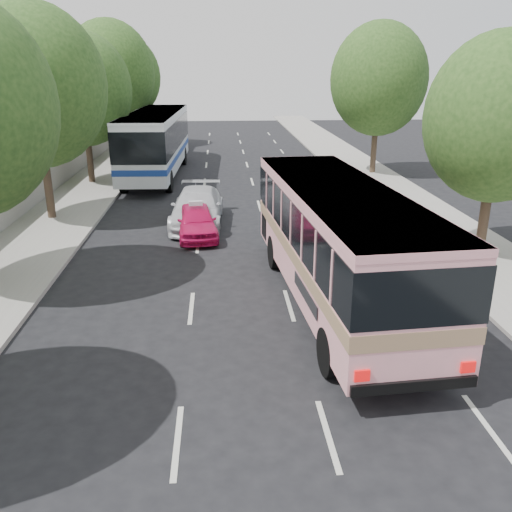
{
  "coord_description": "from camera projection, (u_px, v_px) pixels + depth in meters",
  "views": [
    {
      "loc": [
        -0.98,
        -10.61,
        6.78
      ],
      "look_at": [
        0.01,
        3.94,
        1.6
      ],
      "focal_mm": 38.0,
      "sensor_mm": 36.0,
      "label": 1
    }
  ],
  "objects": [
    {
      "name": "pink_bus",
      "position": [
        338.0,
        234.0,
        15.48
      ],
      "size": [
        3.66,
        11.25,
        3.53
      ],
      "rotation": [
        0.0,
        0.0,
        0.08
      ],
      "color": "#FEA4AE",
      "rests_on": "ground"
    },
    {
      "name": "tree_left_d",
      "position": [
        84.0,
        86.0,
        30.5
      ],
      "size": [
        5.52,
        5.52,
        8.6
      ],
      "color": "#38281E",
      "rests_on": "ground"
    },
    {
      "name": "tree_left_f",
      "position": [
        126.0,
        74.0,
        45.42
      ],
      "size": [
        5.88,
        5.88,
        9.16
      ],
      "color": "#38281E",
      "rests_on": "ground"
    },
    {
      "name": "pink_taxi",
      "position": [
        196.0,
        221.0,
        22.35
      ],
      "size": [
        1.97,
        4.04,
        1.33
      ],
      "primitive_type": "imported",
      "rotation": [
        0.0,
        0.0,
        0.1
      ],
      "color": "#D31255",
      "rests_on": "ground"
    },
    {
      "name": "sidewalk_left",
      "position": [
        86.0,
        190.0,
        30.54
      ],
      "size": [
        4.0,
        90.0,
        0.15
      ],
      "primitive_type": "cube",
      "color": "#9E998E",
      "rests_on": "ground"
    },
    {
      "name": "taxi_roof_sign",
      "position": [
        196.0,
        203.0,
        22.1
      ],
      "size": [
        0.57,
        0.24,
        0.18
      ],
      "primitive_type": "cube",
      "rotation": [
        0.0,
        0.0,
        0.1
      ],
      "color": "silver",
      "rests_on": "pink_taxi"
    },
    {
      "name": "sidewalk_right",
      "position": [
        382.0,
        186.0,
        31.63
      ],
      "size": [
        4.0,
        90.0,
        0.12
      ],
      "primitive_type": "cube",
      "color": "#9E998E",
      "rests_on": "ground"
    },
    {
      "name": "tour_coach_front",
      "position": [
        156.0,
        138.0,
        33.93
      ],
      "size": [
        3.31,
        13.39,
        3.98
      ],
      "rotation": [
        0.0,
        0.0,
        -0.03
      ],
      "color": "silver",
      "rests_on": "ground"
    },
    {
      "name": "tree_left_c",
      "position": [
        36.0,
        81.0,
        22.81
      ],
      "size": [
        6.0,
        6.0,
        9.35
      ],
      "color": "#38281E",
      "rests_on": "ground"
    },
    {
      "name": "tree_right_near",
      "position": [
        502.0,
        113.0,
        18.59
      ],
      "size": [
        5.1,
        5.1,
        7.95
      ],
      "color": "#38281E",
      "rests_on": "ground"
    },
    {
      "name": "tree_left_e",
      "position": [
        110.0,
        69.0,
        37.76
      ],
      "size": [
        6.3,
        6.3,
        9.82
      ],
      "color": "#38281E",
      "rests_on": "ground"
    },
    {
      "name": "tour_coach_rear",
      "position": [
        152.0,
        128.0,
        43.12
      ],
      "size": [
        2.91,
        10.99,
        3.25
      ],
      "rotation": [
        0.0,
        0.0,
        -0.05
      ],
      "color": "white",
      "rests_on": "ground"
    },
    {
      "name": "low_wall",
      "position": [
        52.0,
        176.0,
        30.15
      ],
      "size": [
        0.3,
        90.0,
        1.5
      ],
      "primitive_type": "cube",
      "color": "#9E998E",
      "rests_on": "sidewalk_left"
    },
    {
      "name": "tree_right_far",
      "position": [
        381.0,
        75.0,
        33.35
      ],
      "size": [
        6.0,
        6.0,
        9.35
      ],
      "color": "#38281E",
      "rests_on": "ground"
    },
    {
      "name": "ground",
      "position": [
        267.0,
        380.0,
        12.3
      ],
      "size": [
        120.0,
        120.0,
        0.0
      ],
      "primitive_type": "plane",
      "color": "black",
      "rests_on": "ground"
    },
    {
      "name": "white_pickup",
      "position": [
        197.0,
        208.0,
        23.99
      ],
      "size": [
        2.4,
        5.44,
        1.55
      ],
      "primitive_type": "imported",
      "rotation": [
        0.0,
        0.0,
        -0.04
      ],
      "color": "silver",
      "rests_on": "ground"
    }
  ]
}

